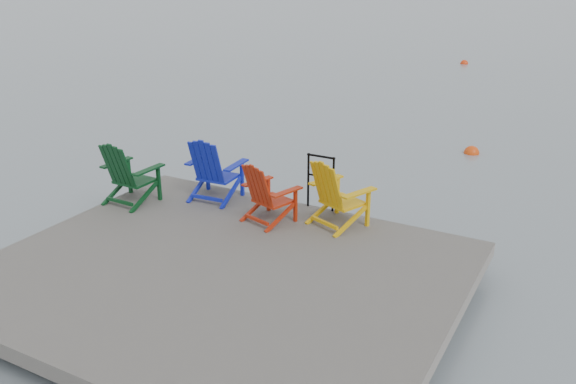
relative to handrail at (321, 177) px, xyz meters
The scene contains 9 objects.
ground 2.67m from the handrail, 95.83° to the right, with size 400.00×400.00×0.00m, color slate.
dock 2.56m from the handrail, 95.83° to the right, with size 6.00×5.00×1.40m.
handrail is the anchor object (origin of this frame).
chair_green 3.13m from the handrail, 155.65° to the right, with size 0.86×0.80×1.06m.
chair_blue 1.80m from the handrail, 164.11° to the right, with size 0.90×0.84×1.08m.
chair_red 0.99m from the handrail, 119.26° to the right, with size 0.89×0.85×0.95m.
chair_yellow 0.69m from the handrail, 44.12° to the right, with size 1.00×0.96×1.04m.
buoy_a 6.01m from the handrail, 78.98° to the left, with size 0.36×0.36×0.36m, color #E1420D.
buoy_b 18.85m from the handrail, 96.58° to the left, with size 0.33×0.33×0.33m, color red.
Camera 1 is at (4.17, -5.77, 4.29)m, focal length 38.00 mm.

